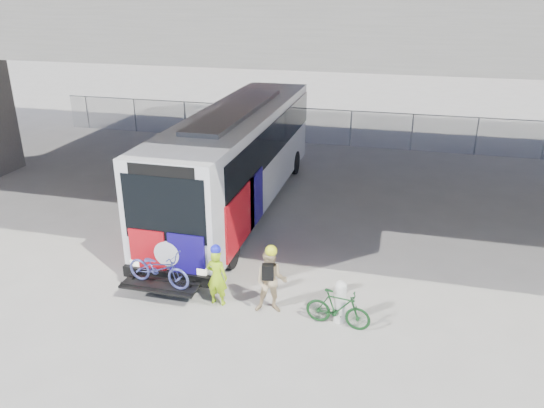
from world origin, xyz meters
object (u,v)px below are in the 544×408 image
(bike_parked, at_px, (338,309))
(cyclist_tan, at_px, (271,281))
(bus, at_px, (238,152))
(bollard, at_px, (340,300))
(cyclist_hivis, at_px, (217,276))

(bike_parked, bearing_deg, cyclist_tan, 90.38)
(bus, distance_m, bollard, 7.95)
(bike_parked, bearing_deg, bollard, 2.56)
(bollard, bearing_deg, cyclist_hivis, 180.00)
(cyclist_hivis, height_order, cyclist_tan, cyclist_tan)
(bus, xyz_separation_m, bike_parked, (4.56, -6.52, -1.63))
(cyclist_tan, bearing_deg, cyclist_hivis, 168.75)
(bollard, bearing_deg, bus, 125.90)
(bus, height_order, bike_parked, bus)
(bollard, height_order, cyclist_hivis, cyclist_hivis)
(bus, distance_m, bike_parked, 8.12)
(bollard, xyz_separation_m, cyclist_tan, (-1.70, -0.00, 0.26))
(bus, bearing_deg, cyclist_hivis, -76.99)
(cyclist_tan, relative_size, bike_parked, 1.16)
(cyclist_hivis, xyz_separation_m, cyclist_tan, (1.41, -0.00, 0.06))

